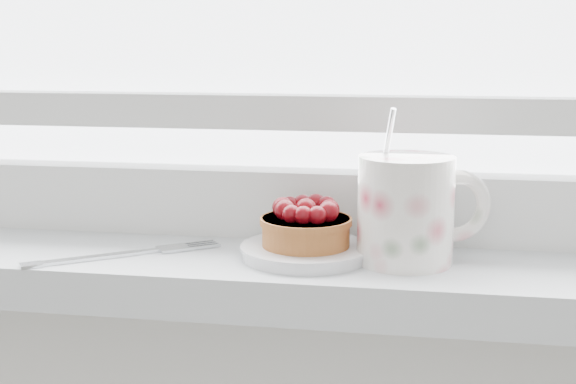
% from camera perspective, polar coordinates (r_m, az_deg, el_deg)
% --- Properties ---
extents(saucer, '(0.12, 0.12, 0.01)m').
position_cam_1_polar(saucer, '(0.76, 1.27, -4.26)').
color(saucer, silver).
rests_on(saucer, windowsill).
extents(raspberry_tart, '(0.09, 0.09, 0.05)m').
position_cam_1_polar(raspberry_tart, '(0.75, 1.30, -2.30)').
color(raspberry_tart, brown).
rests_on(raspberry_tart, saucer).
extents(floral_mug, '(0.14, 0.11, 0.14)m').
position_cam_1_polar(floral_mug, '(0.74, 8.61, -1.09)').
color(floral_mug, white).
rests_on(floral_mug, windowsill).
extents(fork, '(0.16, 0.13, 0.00)m').
position_cam_1_polar(fork, '(0.78, -11.67, -4.35)').
color(fork, silver).
rests_on(fork, windowsill).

